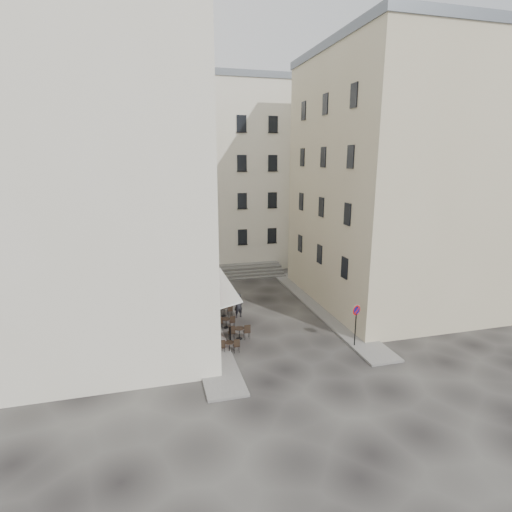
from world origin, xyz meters
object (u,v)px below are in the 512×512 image
object	(u,v)px
bistro_table_a	(229,346)
bistro_table_b	(239,332)
no_parking_sign	(356,318)
pedestrian	(238,305)

from	to	relation	value
bistro_table_a	bistro_table_b	world-z (taller)	bistro_table_b
bistro_table_b	no_parking_sign	bearing A→B (deg)	-23.51
bistro_table_a	pedestrian	xyz separation A→B (m)	(1.66, 5.08, 0.47)
no_parking_sign	pedestrian	world-z (taller)	no_parking_sign
bistro_table_a	pedestrian	size ratio (longest dim) A/B	0.66
bistro_table_a	pedestrian	world-z (taller)	pedestrian
no_parking_sign	bistro_table_b	size ratio (longest dim) A/B	1.96
no_parking_sign	pedestrian	size ratio (longest dim) A/B	1.48
bistro_table_a	bistro_table_b	size ratio (longest dim) A/B	0.88
bistro_table_b	pedestrian	xyz separation A→B (m)	(0.72, 3.51, 0.41)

